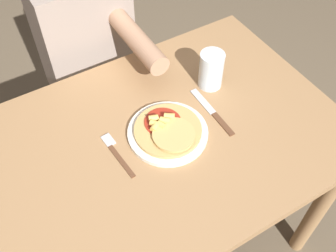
{
  "coord_description": "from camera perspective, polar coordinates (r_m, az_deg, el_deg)",
  "views": [
    {
      "loc": [
        -0.36,
        -0.63,
        1.69
      ],
      "look_at": [
        0.01,
        -0.0,
        0.79
      ],
      "focal_mm": 42.0,
      "sensor_mm": 36.0,
      "label": 1
    }
  ],
  "objects": [
    {
      "name": "person_diner",
      "position": [
        1.61,
        -11.49,
        10.71
      ],
      "size": [
        0.33,
        0.52,
        1.16
      ],
      "color": "#2D2D38",
      "rests_on": "ground_plane"
    },
    {
      "name": "dining_table",
      "position": [
        1.29,
        -0.56,
        -4.83
      ],
      "size": [
        1.09,
        0.77,
        0.75
      ],
      "color": "#9E754C",
      "rests_on": "ground_plane"
    },
    {
      "name": "fork",
      "position": [
        1.16,
        -7.56,
        -3.81
      ],
      "size": [
        0.03,
        0.18,
        0.0
      ],
      "color": "brown",
      "rests_on": "dining_table"
    },
    {
      "name": "pizza",
      "position": [
        1.17,
        0.03,
        -0.57
      ],
      "size": [
        0.2,
        0.2,
        0.04
      ],
      "color": "tan",
      "rests_on": "plate"
    },
    {
      "name": "ground_plane",
      "position": [
        1.84,
        -0.4,
        -15.88
      ],
      "size": [
        8.0,
        8.0,
        0.0
      ],
      "primitive_type": "plane",
      "color": "brown"
    },
    {
      "name": "knife",
      "position": [
        1.25,
        6.49,
        1.99
      ],
      "size": [
        0.02,
        0.22,
        0.0
      ],
      "color": "brown",
      "rests_on": "dining_table"
    },
    {
      "name": "plate",
      "position": [
        1.18,
        0.0,
        -1.01
      ],
      "size": [
        0.24,
        0.24,
        0.01
      ],
      "color": "silver",
      "rests_on": "dining_table"
    },
    {
      "name": "drinking_glass",
      "position": [
        1.29,
        6.28,
        8.1
      ],
      "size": [
        0.08,
        0.08,
        0.13
      ],
      "color": "silver",
      "rests_on": "dining_table"
    }
  ]
}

